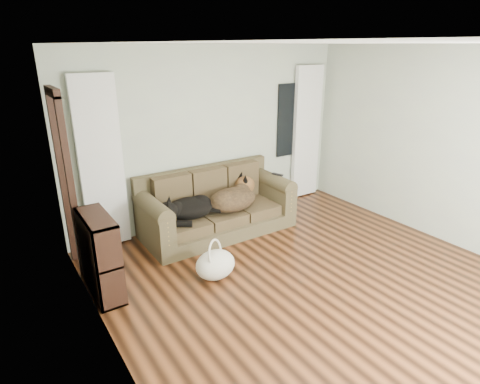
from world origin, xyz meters
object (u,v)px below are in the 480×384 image
sofa (218,203)px  dog_shepherd (234,199)px  dog_black_lab (187,209)px  tote_bag (215,266)px  bookshelf (100,252)px

sofa → dog_shepherd: bearing=-22.5°
dog_black_lab → tote_bag: (-0.16, -1.03, -0.32)m
sofa → dog_black_lab: (-0.51, -0.04, 0.03)m
dog_black_lab → tote_bag: dog_black_lab is taller
tote_bag → bookshelf: (-1.17, 0.42, 0.34)m
bookshelf → tote_bag: bearing=-25.7°
sofa → dog_shepherd: size_ratio=2.74×
dog_black_lab → dog_shepherd: (0.72, -0.05, 0.01)m
sofa → dog_black_lab: bearing=-175.3°
tote_bag → sofa: bearing=58.0°
sofa → bookshelf: 1.95m
dog_black_lab → tote_bag: bearing=-90.1°
dog_black_lab → dog_shepherd: bearing=5.1°
sofa → tote_bag: size_ratio=4.51×
bookshelf → sofa: bearing=13.4°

